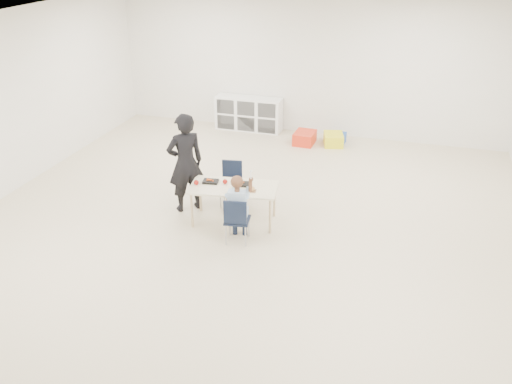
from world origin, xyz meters
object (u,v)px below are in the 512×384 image
(chair_near, at_px, (237,219))
(adult, at_px, (185,163))
(child, at_px, (237,206))
(cubby_shelf, at_px, (249,114))
(table, at_px, (234,204))

(chair_near, distance_m, adult, 1.31)
(chair_near, xyz_separation_m, child, (-0.00, 0.00, 0.20))
(chair_near, bearing_deg, adult, 138.41)
(chair_near, relative_size, adult, 0.45)
(chair_near, xyz_separation_m, adult, (-1.04, 0.68, 0.42))
(cubby_shelf, height_order, adult, adult)
(table, xyz_separation_m, adult, (-0.81, 0.18, 0.47))
(child, bearing_deg, table, 105.75)
(table, bearing_deg, child, -74.25)
(adult, bearing_deg, table, 124.71)
(chair_near, distance_m, child, 0.20)
(table, bearing_deg, adult, 159.49)
(chair_near, bearing_deg, table, 105.75)
(table, bearing_deg, chair_near, -74.25)
(chair_near, relative_size, child, 0.63)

